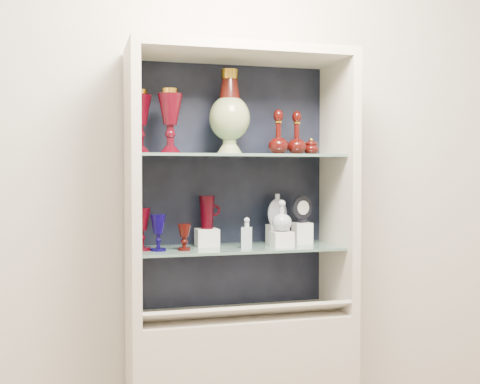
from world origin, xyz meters
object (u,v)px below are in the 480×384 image
object	(u,v)px
ruby_decanter_a	(297,130)
cameo_medallion	(302,209)
pedestal_lamp_left	(140,122)
ruby_decanter_b	(278,131)
ruby_goblet_tall	(142,229)
clear_square_bottle	(247,233)
cobalt_goblet	(158,233)
pedestal_lamp_right	(170,121)
ruby_goblet_small	(184,237)
enamel_urn	(230,112)
lidded_bowl	(311,146)
clear_round_decanter	(282,216)
flat_flask	(277,209)
ruby_pitcher	(207,212)

from	to	relation	value
ruby_decanter_a	cameo_medallion	size ratio (longest dim) A/B	1.75
pedestal_lamp_left	ruby_decanter_b	world-z (taller)	pedestal_lamp_left
ruby_goblet_tall	cameo_medallion	xyz separation A→B (m)	(0.76, 0.04, 0.07)
ruby_goblet_tall	clear_square_bottle	size ratio (longest dim) A/B	1.34
cobalt_goblet	cameo_medallion	world-z (taller)	cameo_medallion
cobalt_goblet	ruby_decanter_b	bearing A→B (deg)	3.04
pedestal_lamp_right	ruby_goblet_small	xyz separation A→B (m)	(0.05, -0.03, -0.50)
ruby_decanter_a	ruby_decanter_b	world-z (taller)	ruby_decanter_a
enamel_urn	ruby_decanter_a	world-z (taller)	enamel_urn
clear_square_bottle	ruby_decanter_a	bearing A→B (deg)	13.21
ruby_decanter_b	lidded_bowl	xyz separation A→B (m)	(0.18, 0.05, -0.07)
lidded_bowl	clear_round_decanter	distance (m)	0.38
ruby_decanter_b	ruby_goblet_tall	size ratio (longest dim) A/B	1.19
pedestal_lamp_right	ruby_goblet_tall	world-z (taller)	pedestal_lamp_right
enamel_urn	clear_square_bottle	world-z (taller)	enamel_urn
ruby_decanter_a	ruby_goblet_small	bearing A→B (deg)	-173.85
pedestal_lamp_right	enamel_urn	distance (m)	0.28
flat_flask	ruby_goblet_tall	bearing A→B (deg)	169.25
pedestal_lamp_left	enamel_urn	bearing A→B (deg)	-5.62
lidded_bowl	ruby_goblet_small	world-z (taller)	lidded_bowl
enamel_urn	ruby_decanter_b	size ratio (longest dim) A/B	1.74
clear_square_bottle	cobalt_goblet	bearing A→B (deg)	177.79
ruby_decanter_a	cobalt_goblet	world-z (taller)	ruby_decanter_a
pedestal_lamp_right	ruby_goblet_tall	size ratio (longest dim) A/B	1.53
enamel_urn	clear_round_decanter	bearing A→B (deg)	-14.96
ruby_decanter_b	flat_flask	bearing A→B (deg)	74.08
cobalt_goblet	flat_flask	bearing A→B (deg)	11.09
lidded_bowl	clear_round_decanter	size ratio (longest dim) A/B	0.60
ruby_goblet_small	cameo_medallion	bearing A→B (deg)	8.90
lidded_bowl	ruby_pitcher	size ratio (longest dim) A/B	0.54
pedestal_lamp_right	enamel_urn	size ratio (longest dim) A/B	0.74
enamel_urn	ruby_goblet_tall	xyz separation A→B (m)	(-0.40, -0.02, -0.52)
lidded_bowl	cobalt_goblet	xyz separation A→B (m)	(-0.73, -0.08, -0.38)
pedestal_lamp_left	enamel_urn	world-z (taller)	enamel_urn
enamel_urn	ruby_goblet_small	xyz separation A→B (m)	(-0.22, -0.07, -0.55)
clear_round_decanter	ruby_goblet_small	bearing A→B (deg)	-179.37
enamel_urn	cobalt_goblet	bearing A→B (deg)	-170.85
ruby_pitcher	ruby_goblet_tall	bearing A→B (deg)	-165.04
pedestal_lamp_left	ruby_decanter_b	size ratio (longest dim) A/B	1.29
lidded_bowl	ruby_goblet_tall	world-z (taller)	lidded_bowl
enamel_urn	cameo_medallion	bearing A→B (deg)	3.94
cobalt_goblet	ruby_goblet_tall	xyz separation A→B (m)	(-0.07, 0.04, 0.01)
pedestal_lamp_left	ruby_pitcher	world-z (taller)	pedestal_lamp_left
ruby_pitcher	clear_square_bottle	size ratio (longest dim) A/B	1.11
ruby_goblet_small	clear_round_decanter	world-z (taller)	clear_round_decanter
clear_square_bottle	pedestal_lamp_right	bearing A→B (deg)	174.04
ruby_goblet_small	ruby_goblet_tall	bearing A→B (deg)	164.86
pedestal_lamp_left	ruby_pitcher	size ratio (longest dim) A/B	1.85
ruby_decanter_b	cameo_medallion	distance (m)	0.39
enamel_urn	clear_round_decanter	world-z (taller)	enamel_urn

